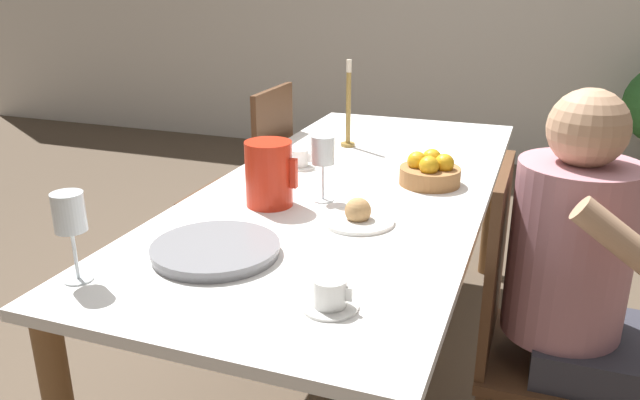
{
  "coord_description": "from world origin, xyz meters",
  "views": [
    {
      "loc": [
        0.61,
        -1.97,
        1.44
      ],
      "look_at": [
        0.0,
        -0.33,
        0.8
      ],
      "focal_mm": 35.0,
      "sensor_mm": 36.0,
      "label": 1
    }
  ],
  "objects_px": {
    "chair_person_side": "(533,335)",
    "wine_glass_juice": "(70,217)",
    "teacup_near_person": "(330,295)",
    "chair_opposite": "(251,186)",
    "serving_tray": "(216,250)",
    "candlestick_tall": "(348,113)",
    "red_pitcher": "(269,173)",
    "wine_glass_water": "(323,153)",
    "person_seated": "(580,279)",
    "bread_plate": "(358,216)",
    "fruit_bowl": "(430,172)",
    "teacup_across": "(298,160)"
  },
  "relations": [
    {
      "from": "wine_glass_juice",
      "to": "serving_tray",
      "type": "distance_m",
      "value": 0.37
    },
    {
      "from": "teacup_across",
      "to": "candlestick_tall",
      "type": "bearing_deg",
      "value": 77.59
    },
    {
      "from": "wine_glass_juice",
      "to": "teacup_across",
      "type": "bearing_deg",
      "value": 82.09
    },
    {
      "from": "chair_opposite",
      "to": "serving_tray",
      "type": "relative_size",
      "value": 2.91
    },
    {
      "from": "wine_glass_water",
      "to": "serving_tray",
      "type": "bearing_deg",
      "value": -103.6
    },
    {
      "from": "chair_person_side",
      "to": "person_seated",
      "type": "distance_m",
      "value": 0.22
    },
    {
      "from": "person_seated",
      "to": "chair_opposite",
      "type": "bearing_deg",
      "value": -123.05
    },
    {
      "from": "candlestick_tall",
      "to": "red_pitcher",
      "type": "bearing_deg",
      "value": -90.89
    },
    {
      "from": "wine_glass_juice",
      "to": "bread_plate",
      "type": "distance_m",
      "value": 0.79
    },
    {
      "from": "bread_plate",
      "to": "fruit_bowl",
      "type": "distance_m",
      "value": 0.44
    },
    {
      "from": "teacup_across",
      "to": "serving_tray",
      "type": "xyz_separation_m",
      "value": [
        0.09,
        -0.8,
        -0.01
      ]
    },
    {
      "from": "chair_opposite",
      "to": "serving_tray",
      "type": "height_order",
      "value": "chair_opposite"
    },
    {
      "from": "red_pitcher",
      "to": "teacup_near_person",
      "type": "distance_m",
      "value": 0.68
    },
    {
      "from": "red_pitcher",
      "to": "teacup_across",
      "type": "height_order",
      "value": "red_pitcher"
    },
    {
      "from": "chair_person_side",
      "to": "red_pitcher",
      "type": "xyz_separation_m",
      "value": [
        -0.82,
        0.09,
        0.34
      ]
    },
    {
      "from": "person_seated",
      "to": "red_pitcher",
      "type": "distance_m",
      "value": 0.94
    },
    {
      "from": "wine_glass_juice",
      "to": "candlestick_tall",
      "type": "relative_size",
      "value": 0.61
    },
    {
      "from": "chair_opposite",
      "to": "wine_glass_water",
      "type": "xyz_separation_m",
      "value": [
        0.6,
        -0.69,
        0.4
      ]
    },
    {
      "from": "candlestick_tall",
      "to": "wine_glass_juice",
      "type": "bearing_deg",
      "value": -99.08
    },
    {
      "from": "red_pitcher",
      "to": "chair_person_side",
      "type": "bearing_deg",
      "value": -6.45
    },
    {
      "from": "chair_opposite",
      "to": "teacup_across",
      "type": "xyz_separation_m",
      "value": [
        0.39,
        -0.38,
        0.27
      ]
    },
    {
      "from": "red_pitcher",
      "to": "person_seated",
      "type": "bearing_deg",
      "value": -6.9
    },
    {
      "from": "chair_person_side",
      "to": "bread_plate",
      "type": "xyz_separation_m",
      "value": [
        -0.52,
        0.04,
        0.26
      ]
    },
    {
      "from": "red_pitcher",
      "to": "candlestick_tall",
      "type": "xyz_separation_m",
      "value": [
        0.01,
        0.77,
        0.04
      ]
    },
    {
      "from": "chair_opposite",
      "to": "wine_glass_water",
      "type": "relative_size",
      "value": 4.59
    },
    {
      "from": "chair_opposite",
      "to": "teacup_across",
      "type": "height_order",
      "value": "chair_opposite"
    },
    {
      "from": "chair_person_side",
      "to": "wine_glass_juice",
      "type": "bearing_deg",
      "value": -62.69
    },
    {
      "from": "chair_opposite",
      "to": "candlestick_tall",
      "type": "height_order",
      "value": "candlestick_tall"
    },
    {
      "from": "chair_opposite",
      "to": "wine_glass_juice",
      "type": "height_order",
      "value": "same"
    },
    {
      "from": "teacup_near_person",
      "to": "chair_opposite",
      "type": "bearing_deg",
      "value": 122.69
    },
    {
      "from": "teacup_near_person",
      "to": "bread_plate",
      "type": "distance_m",
      "value": 0.5
    },
    {
      "from": "person_seated",
      "to": "serving_tray",
      "type": "height_order",
      "value": "person_seated"
    },
    {
      "from": "chair_person_side",
      "to": "person_seated",
      "type": "bearing_deg",
      "value": 79.12
    },
    {
      "from": "chair_opposite",
      "to": "candlestick_tall",
      "type": "bearing_deg",
      "value": -92.42
    },
    {
      "from": "person_seated",
      "to": "bread_plate",
      "type": "bearing_deg",
      "value": -95.84
    },
    {
      "from": "red_pitcher",
      "to": "serving_tray",
      "type": "height_order",
      "value": "red_pitcher"
    },
    {
      "from": "red_pitcher",
      "to": "candlestick_tall",
      "type": "distance_m",
      "value": 0.77
    },
    {
      "from": "red_pitcher",
      "to": "serving_tray",
      "type": "distance_m",
      "value": 0.4
    },
    {
      "from": "person_seated",
      "to": "wine_glass_juice",
      "type": "xyz_separation_m",
      "value": [
        -1.13,
        -0.52,
        0.21
      ]
    },
    {
      "from": "chair_opposite",
      "to": "person_seated",
      "type": "relative_size",
      "value": 0.82
    },
    {
      "from": "wine_glass_water",
      "to": "wine_glass_juice",
      "type": "bearing_deg",
      "value": -116.09
    },
    {
      "from": "red_pitcher",
      "to": "serving_tray",
      "type": "bearing_deg",
      "value": -86.18
    },
    {
      "from": "teacup_near_person",
      "to": "fruit_bowl",
      "type": "distance_m",
      "value": 0.92
    },
    {
      "from": "wine_glass_water",
      "to": "teacup_near_person",
      "type": "bearing_deg",
      "value": -68.74
    },
    {
      "from": "person_seated",
      "to": "serving_tray",
      "type": "xyz_separation_m",
      "value": [
        -0.89,
        -0.28,
        0.06
      ]
    },
    {
      "from": "wine_glass_water",
      "to": "wine_glass_juice",
      "type": "relative_size",
      "value": 0.97
    },
    {
      "from": "teacup_near_person",
      "to": "bread_plate",
      "type": "relative_size",
      "value": 0.59
    },
    {
      "from": "wine_glass_water",
      "to": "teacup_near_person",
      "type": "height_order",
      "value": "wine_glass_water"
    },
    {
      "from": "red_pitcher",
      "to": "wine_glass_water",
      "type": "xyz_separation_m",
      "value": [
        0.14,
        0.1,
        0.05
      ]
    },
    {
      "from": "red_pitcher",
      "to": "wine_glass_water",
      "type": "height_order",
      "value": "wine_glass_water"
    }
  ]
}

